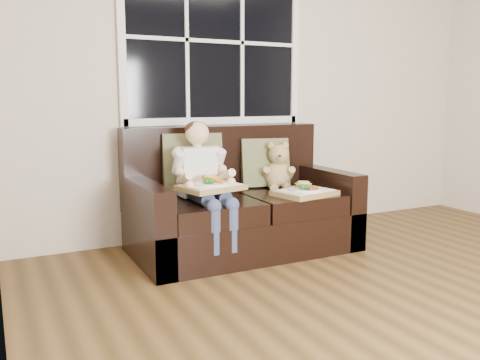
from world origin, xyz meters
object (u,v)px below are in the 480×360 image
loveseat (239,210)px  tray_right (305,191)px  child (202,173)px  teddy_bear (278,169)px  tray_left (211,185)px

loveseat → tray_right: (0.40, -0.32, 0.17)m
child → teddy_bear: (0.74, 0.16, -0.04)m
teddy_bear → tray_left: 0.81m
teddy_bear → tray_right: (0.02, -0.37, -0.13)m
loveseat → tray_left: 0.52m
tray_right → tray_left: bearing=164.0°
loveseat → teddy_bear: bearing=6.7°
child → teddy_bear: child is taller
child → teddy_bear: bearing=12.5°
loveseat → tray_right: 0.54m
teddy_bear → tray_left: teddy_bear is taller
tray_left → tray_right: 0.77m
loveseat → child: bearing=-161.6°
loveseat → child: 0.51m
teddy_bear → tray_left: bearing=-135.2°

